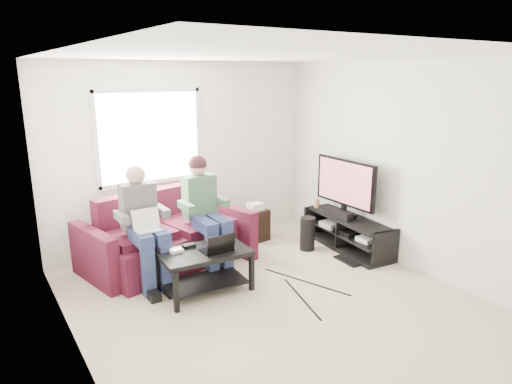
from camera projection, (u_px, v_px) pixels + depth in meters
floor at (274, 302)px, 5.01m from camera, size 4.50×4.50×0.00m
ceiling at (277, 55)px, 4.35m from camera, size 4.50×4.50×0.00m
wall_back at (185, 155)px, 6.50m from camera, size 4.50×0.00×4.50m
wall_front at (484, 261)px, 2.85m from camera, size 4.50×0.00×4.50m
wall_left at (71, 221)px, 3.62m from camera, size 0.00×4.50×4.50m
wall_right at (405, 166)px, 5.73m from camera, size 0.00×4.50×4.50m
window at (150, 137)px, 6.15m from camera, size 1.48×0.04×1.28m
sofa at (166, 239)px, 5.92m from camera, size 2.20×1.29×0.94m
person_left at (144, 221)px, 5.29m from camera, size 0.40×0.71×1.39m
person_right at (205, 205)px, 5.72m from camera, size 0.40×0.71×1.44m
laptop_silver at (149, 225)px, 5.17m from camera, size 0.39×0.35×0.24m
coffee_table at (204, 261)px, 5.17m from camera, size 1.03×0.67×0.50m
laptop_black at (216, 241)px, 5.11m from camera, size 0.35×0.26×0.24m
controller_a at (176, 251)px, 5.08m from camera, size 0.14×0.10×0.04m
controller_b at (189, 246)px, 5.23m from camera, size 0.14×0.09×0.04m
controller_c at (221, 240)px, 5.41m from camera, size 0.15×0.11×0.04m
tv_stand at (348, 235)px, 6.46m from camera, size 0.57×1.47×0.47m
tv at (345, 184)px, 6.36m from camera, size 0.12×1.10×0.81m
soundbar at (337, 213)px, 6.40m from camera, size 0.12×0.50×0.10m
drink_cup at (317, 203)px, 6.86m from camera, size 0.08×0.08×0.12m
console_white at (369, 239)px, 6.12m from camera, size 0.30×0.22×0.06m
console_grey at (333, 224)px, 6.68m from camera, size 0.34×0.26×0.08m
console_black at (350, 231)px, 6.40m from camera, size 0.38×0.30×0.07m
subwoofer at (307, 234)px, 6.44m from camera, size 0.21×0.21×0.48m
keyboard_floor at (347, 261)px, 6.07m from camera, size 0.16×0.41×0.02m
end_table at (256, 223)px, 6.81m from camera, size 0.32×0.32×0.57m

